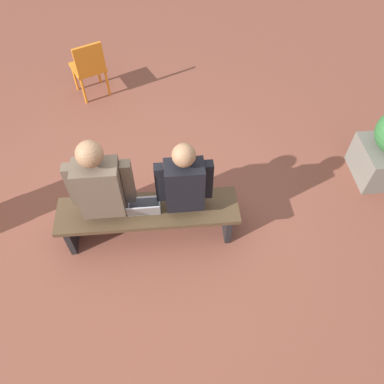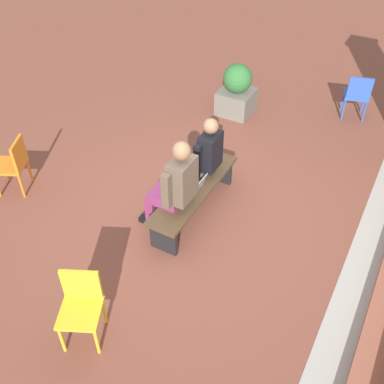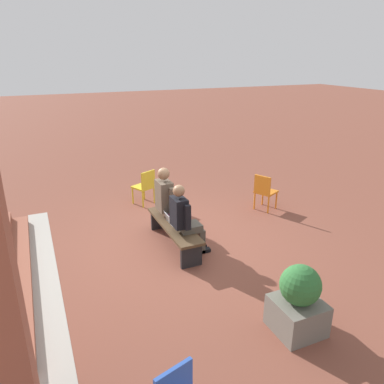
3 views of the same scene
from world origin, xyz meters
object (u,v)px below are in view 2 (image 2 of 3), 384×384
(plastic_chair_foreground, at_px, (357,94))
(bench, at_px, (194,193))
(person_adult, at_px, (174,185))
(person_student, at_px, (203,156))
(plastic_chair_far_right, at_px, (81,303))
(planter, at_px, (237,91))
(laptop, at_px, (194,186))
(plastic_chair_near_bench_left, at_px, (14,162))

(plastic_chair_foreground, bearing_deg, bench, -19.94)
(bench, relative_size, person_adult, 1.27)
(person_student, bearing_deg, plastic_chair_far_right, -1.20)
(bench, xyz_separation_m, planter, (-2.76, -0.63, 0.08))
(plastic_chair_far_right, bearing_deg, bench, 176.87)
(plastic_chair_far_right, bearing_deg, person_student, 178.80)
(laptop, height_order, plastic_chair_foreground, plastic_chair_foreground)
(plastic_chair_near_bench_left, height_order, planter, planter)
(laptop, distance_m, planter, 2.86)
(person_adult, height_order, laptop, person_adult)
(person_student, height_order, plastic_chair_near_bench_left, person_student)
(plastic_chair_foreground, bearing_deg, plastic_chair_far_right, -13.84)
(bench, relative_size, person_student, 1.36)
(plastic_chair_near_bench_left, xyz_separation_m, plastic_chair_far_right, (1.41, 2.37, 0.00))
(plastic_chair_far_right, relative_size, plastic_chair_foreground, 1.00)
(laptop, relative_size, plastic_chair_far_right, 0.38)
(laptop, xyz_separation_m, planter, (-2.79, -0.64, -0.06))
(person_student, relative_size, planter, 1.41)
(planter, bearing_deg, laptop, 12.95)
(person_adult, bearing_deg, laptop, 166.61)
(plastic_chair_foreground, distance_m, planter, 2.12)
(plastic_chair_foreground, bearing_deg, person_adult, -19.07)
(plastic_chair_near_bench_left, height_order, plastic_chair_foreground, same)
(bench, bearing_deg, laptop, 19.96)
(person_adult, distance_m, plastic_chair_far_right, 1.82)
(bench, bearing_deg, planter, -167.14)
(plastic_chair_foreground, height_order, planter, planter)
(laptop, bearing_deg, bench, -160.04)
(person_adult, bearing_deg, planter, -169.93)
(plastic_chair_far_right, distance_m, plastic_chair_foreground, 5.97)
(bench, bearing_deg, plastic_chair_foreground, 160.06)
(person_adult, bearing_deg, plastic_chair_foreground, 160.93)
(plastic_chair_far_right, xyz_separation_m, planter, (-4.94, -0.51, -0.04))
(plastic_chair_far_right, bearing_deg, person_adult, 178.48)
(person_student, bearing_deg, bench, 10.23)
(person_adult, height_order, planter, person_adult)
(plastic_chair_near_bench_left, bearing_deg, plastic_chair_foreground, 139.09)
(bench, xyz_separation_m, person_adult, (0.38, -0.07, 0.39))
(person_student, relative_size, person_adult, 0.93)
(laptop, bearing_deg, plastic_chair_far_right, -3.50)
(plastic_chair_far_right, height_order, plastic_chair_foreground, same)
(bench, height_order, plastic_chair_foreground, plastic_chair_foreground)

